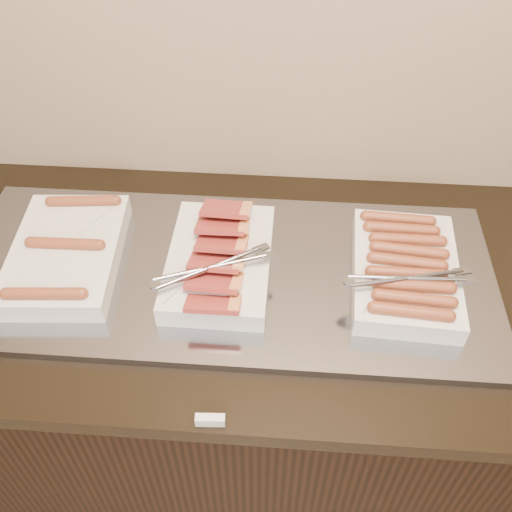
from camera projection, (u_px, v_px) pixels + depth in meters
The scene contains 6 objects.
counter at pixel (237, 382), 1.61m from camera, with size 2.06×0.76×0.90m.
warming_tray at pixel (225, 273), 1.28m from camera, with size 1.20×0.50×0.02m, color gray.
dish_left at pixel (66, 253), 1.27m from camera, with size 0.25×0.36×0.07m.
dish_center at pixel (219, 261), 1.25m from camera, with size 0.26×0.35×0.09m.
dish_right at pixel (405, 271), 1.22m from camera, with size 0.27×0.34×0.08m.
label_holder at pixel (210, 420), 1.03m from camera, with size 0.05×0.02×0.02m, color silver.
Camera 1 is at (0.12, 1.28, 1.86)m, focal length 40.00 mm.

